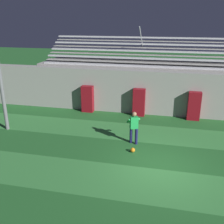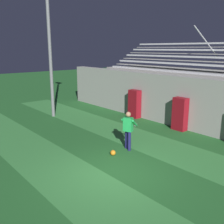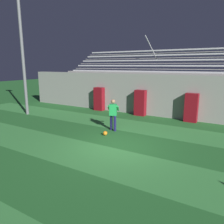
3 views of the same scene
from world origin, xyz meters
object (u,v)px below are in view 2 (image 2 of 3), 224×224
(padding_pillar_far_left, at_px, (135,104))
(soccer_ball, at_px, (113,153))
(goalkeeper, at_px, (128,128))
(padding_pillar_gate_left, at_px, (180,114))
(floodlight_pole, at_px, (48,18))

(padding_pillar_far_left, distance_m, soccer_ball, 6.23)
(goalkeeper, xyz_separation_m, soccer_ball, (0.10, -0.94, -0.84))
(padding_pillar_gate_left, height_order, padding_pillar_far_left, same)
(padding_pillar_gate_left, height_order, soccer_ball, padding_pillar_gate_left)
(padding_pillar_gate_left, bearing_deg, goalkeeper, -86.70)
(soccer_ball, bearing_deg, goalkeeper, 96.32)
(goalkeeper, bearing_deg, padding_pillar_far_left, 132.26)
(floodlight_pole, height_order, goalkeeper, floodlight_pole)
(padding_pillar_gate_left, bearing_deg, floodlight_pole, -151.56)
(padding_pillar_far_left, bearing_deg, padding_pillar_gate_left, 0.00)
(padding_pillar_gate_left, distance_m, soccer_ball, 5.00)
(padding_pillar_far_left, height_order, soccer_ball, padding_pillar_far_left)
(padding_pillar_far_left, distance_m, floodlight_pole, 7.29)
(padding_pillar_gate_left, distance_m, goalkeeper, 4.00)
(padding_pillar_gate_left, bearing_deg, soccer_ball, -86.12)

